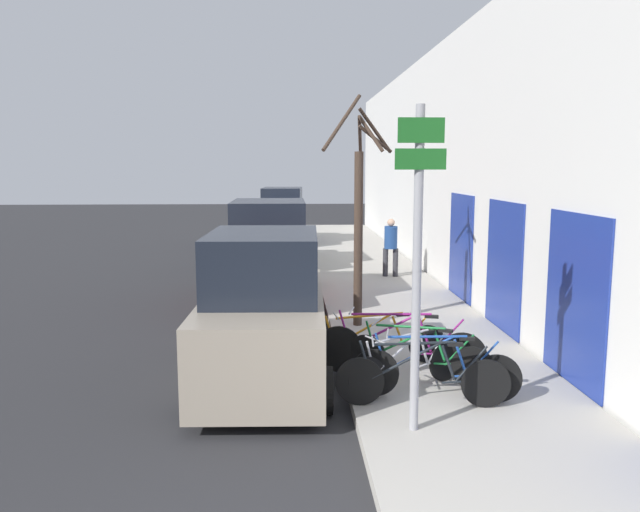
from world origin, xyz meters
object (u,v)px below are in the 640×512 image
at_px(signpost, 417,258).
at_px(bicycle_0, 423,378).
at_px(bicycle_5, 377,342).
at_px(parked_car_0, 265,315).
at_px(parked_car_3, 283,219).
at_px(street_tree, 359,218).
at_px(parked_car_1, 269,257).
at_px(pedestrian_near, 391,243).
at_px(bicycle_2, 408,365).
at_px(parked_car_2, 276,238).
at_px(bicycle_3, 418,357).
at_px(bicycle_4, 400,349).
at_px(bicycle_1, 435,371).

relative_size(signpost, bicycle_0, 1.67).
distance_m(bicycle_0, bicycle_5, 1.76).
relative_size(parked_car_0, parked_car_3, 0.96).
bearing_deg(street_tree, signpost, -88.74).
height_order(bicycle_0, parked_car_1, parked_car_1).
bearing_deg(parked_car_1, bicycle_0, -72.67).
xyz_separation_m(parked_car_1, pedestrian_near, (3.33, 2.58, -0.01)).
height_order(bicycle_2, parked_car_1, parked_car_1).
xyz_separation_m(bicycle_0, parked_car_3, (-1.95, 17.93, 0.55)).
distance_m(parked_car_0, parked_car_3, 16.42).
bearing_deg(parked_car_0, parked_car_2, 92.11).
distance_m(parked_car_1, street_tree, 3.54).
relative_size(parked_car_2, pedestrian_near, 2.58).
bearing_deg(pedestrian_near, signpost, -87.35).
bearing_deg(street_tree, pedestrian_near, 74.26).
height_order(bicycle_2, parked_car_3, parked_car_3).
distance_m(bicycle_5, street_tree, 3.05).
xyz_separation_m(bicycle_3, pedestrian_near, (1.03, 8.69, 0.58)).
height_order(signpost, bicycle_0, signpost).
height_order(signpost, parked_car_0, signpost).
bearing_deg(bicycle_0, pedestrian_near, -1.17).
bearing_deg(pedestrian_near, street_tree, -95.31).
distance_m(parked_car_2, street_tree, 8.23).
height_order(bicycle_3, bicycle_4, bicycle_4).
bearing_deg(parked_car_0, bicycle_1, -26.82).
bearing_deg(bicycle_1, parked_car_1, 30.75).
height_order(signpost, bicycle_4, signpost).
height_order(parked_car_0, parked_car_2, parked_car_0).
bearing_deg(pedestrian_near, bicycle_2, -87.37).
bearing_deg(bicycle_5, pedestrian_near, -16.64).
relative_size(bicycle_3, bicycle_4, 0.81).
height_order(signpost, pedestrian_near, signpost).
xyz_separation_m(bicycle_4, street_tree, (-0.27, 3.04, 1.69)).
height_order(parked_car_2, parked_car_3, parked_car_3).
bearing_deg(bicycle_1, signpost, 164.72).
xyz_separation_m(bicycle_0, bicycle_4, (-0.09, 1.18, 0.04)).
bearing_deg(bicycle_2, bicycle_1, -168.23).
distance_m(bicycle_0, parked_car_2, 12.35).
xyz_separation_m(parked_car_1, street_tree, (1.81, -2.81, 1.16)).
distance_m(parked_car_3, street_tree, 13.85).
height_order(signpost, parked_car_3, signpost).
bearing_deg(bicycle_1, parked_car_3, 18.29).
bearing_deg(bicycle_4, parked_car_0, 95.00).
height_order(bicycle_0, bicycle_1, bicycle_1).
xyz_separation_m(signpost, street_tree, (-0.11, 4.93, 0.06)).
bearing_deg(parked_car_2, street_tree, -80.80).
bearing_deg(bicycle_2, parked_car_3, -23.56).
bearing_deg(parked_car_0, street_tree, 59.53).
bearing_deg(parked_car_1, pedestrian_near, 37.87).
distance_m(parked_car_2, pedestrian_near, 4.15).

